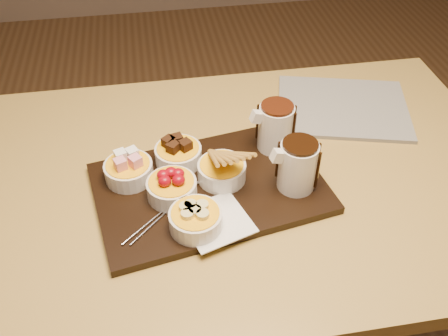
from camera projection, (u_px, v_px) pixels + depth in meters
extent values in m
cube|color=#A7873E|center=(243.00, 180.00, 1.09)|extent=(1.20, 0.80, 0.04)
cylinder|color=#A7873E|center=(45.00, 214.00, 1.52)|extent=(0.06, 0.06, 0.71)
cylinder|color=#A7873E|center=(379.00, 174.00, 1.66)|extent=(0.06, 0.06, 0.71)
cube|color=black|center=(210.00, 188.00, 1.03)|extent=(0.51, 0.38, 0.02)
cube|color=white|center=(216.00, 221.00, 0.95)|extent=(0.15, 0.15, 0.00)
cylinder|color=silver|center=(129.00, 171.00, 1.03)|extent=(0.10, 0.10, 0.04)
cylinder|color=silver|center=(178.00, 155.00, 1.06)|extent=(0.10, 0.10, 0.04)
cylinder|color=silver|center=(172.00, 189.00, 0.99)|extent=(0.10, 0.10, 0.04)
cylinder|color=silver|center=(222.00, 172.00, 1.03)|extent=(0.10, 0.10, 0.04)
cylinder|color=silver|center=(196.00, 220.00, 0.93)|extent=(0.10, 0.10, 0.04)
cylinder|color=silver|center=(298.00, 166.00, 0.99)|extent=(0.09, 0.09, 0.10)
cylinder|color=silver|center=(276.00, 128.00, 1.08)|extent=(0.09, 0.09, 0.10)
cube|color=beige|center=(343.00, 107.00, 1.25)|extent=(0.37, 0.33, 0.01)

